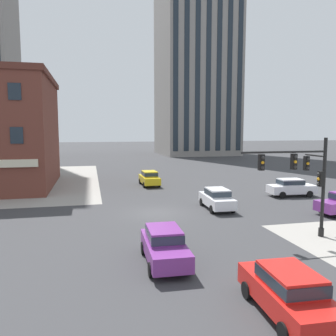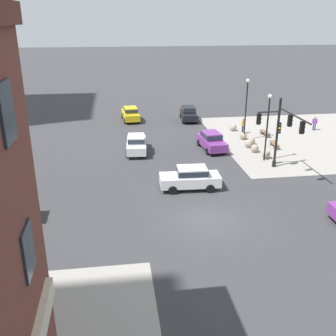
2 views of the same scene
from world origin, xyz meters
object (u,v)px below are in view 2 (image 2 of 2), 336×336
Objects in this scene: traffic_signal_main at (281,129)px; car_main_mid at (191,177)px; bench_mid_block at (265,133)px; car_parked_curb at (211,140)px; pedestrian_at_curb at (243,125)px; street_lamp_mid_sidewalk at (246,103)px; pedestrian_near_bench at (315,123)px; bench_near_signal at (274,144)px; bollard_sphere_curb_f at (233,128)px; car_cross_eastbound at (131,113)px; car_main_northbound_near at (136,143)px; bollard_sphere_curb_a at (266,154)px; car_cross_westbound at (189,113)px; bollard_sphere_curb_c at (249,144)px; bollard_sphere_curb_d at (251,141)px; street_lamp_corner_near at (268,120)px; bollard_sphere_curb_b at (255,148)px; bollard_sphere_curb_e at (243,136)px.

car_main_mid is (-2.49, 7.70, -2.69)m from traffic_signal_main.
car_parked_curb is at bearing 118.13° from bench_mid_block.
pedestrian_at_curb is 0.27× the size of street_lamp_mid_sidewalk.
pedestrian_at_curb reaches higher than pedestrian_near_bench.
car_parked_curb reaches higher than bench_near_signal.
bollard_sphere_curb_f is 0.17× the size of car_parked_curb.
street_lamp_mid_sidewalk is 1.38× the size of car_cross_eastbound.
car_main_northbound_near reaches higher than bollard_sphere_curb_f.
bench_near_signal is at bearing -161.04° from bollard_sphere_curb_f.
car_cross_westbound is at bearing 16.43° from bollard_sphere_curb_a.
bench_mid_block is 4.55m from street_lamp_mid_sidewalk.
bollard_sphere_curb_c is at bearing 139.64° from bench_mid_block.
pedestrian_at_curb is at bearing -5.55° from bollard_sphere_curb_d.
bench_near_signal is 5.23m from street_lamp_corner_near.
bollard_sphere_curb_b is at bearing -109.90° from car_parked_curb.
bollard_sphere_curb_f is 7.31m from car_parked_curb.
bench_mid_block is at bearing -131.36° from bollard_sphere_curb_f.
pedestrian_near_bench is at bearing -116.19° from car_cross_westbound.
car_main_northbound_near is at bearing 102.77° from street_lamp_mid_sidewalk.
bench_mid_block is 16.32m from car_main_mid.
car_cross_eastbound is 21.33m from car_main_mid.
bollard_sphere_curb_c is 4.94m from street_lamp_corner_near.
bollard_sphere_curb_a and bollard_sphere_curb_e have the same top height.
pedestrian_at_curb reaches higher than bollard_sphere_curb_c.
bollard_sphere_curb_c is 2.75m from bollard_sphere_curb_e.
bollard_sphere_curb_f is at bearing 3.46° from bollard_sphere_curb_d.
pedestrian_at_curb is at bearing -5.41° from street_lamp_corner_near.
bollard_sphere_curb_a is 0.17× the size of car_main_northbound_near.
bollard_sphere_curb_f is at bearing -0.43° from traffic_signal_main.
bollard_sphere_curb_c is 6.03m from bollard_sphere_curb_f.
car_cross_westbound is (11.80, 6.25, 0.59)m from bench_near_signal.
car_main_northbound_near and car_cross_eastbound have the same top height.
car_cross_eastbound is 1.00× the size of car_parked_curb.
car_cross_eastbound and car_main_mid have the same top height.
car_main_northbound_near reaches higher than bollard_sphere_curb_c.
car_cross_eastbound is (9.69, 11.21, -2.93)m from street_lamp_mid_sidewalk.
bollard_sphere_curb_a is 9.21m from bollard_sphere_curb_f.
car_cross_westbound is at bearing -10.47° from car_main_mid.
bollard_sphere_curb_b is at bearing -141.33° from car_cross_eastbound.
car_main_northbound_near is at bearing 118.32° from bollard_sphere_curb_f.
bollard_sphere_curb_b is 2.61m from bench_near_signal.
car_parked_curb is (-6.08, 4.03, 0.54)m from bollard_sphere_curb_f.
pedestrian_near_bench reaches higher than bench_near_signal.
pedestrian_at_curb reaches higher than car_main_mid.
car_main_northbound_near is (-4.97, 20.28, 0.05)m from pedestrian_near_bench.
car_main_northbound_near is at bearing 147.97° from car_cross_westbound.
traffic_signal_main is 7.90m from car_parked_curb.
car_cross_westbound reaches higher than bollard_sphere_curb_f.
traffic_signal_main is 8.53m from car_main_mid.
bollard_sphere_curb_a is at bearing -170.53° from bollard_sphere_curb_c.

